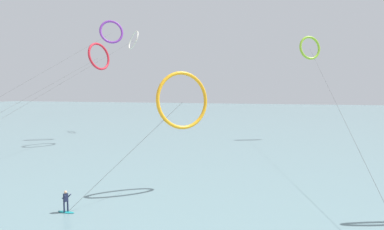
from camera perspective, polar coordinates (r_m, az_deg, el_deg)
The scene contains 7 objects.
sea_water at distance 111.73m, azimuth 11.34°, elevation -0.29°, with size 400.00×200.00×0.08m, color slate.
surfer_teal at distance 26.60m, azimuth -21.89°, elevation -14.57°, with size 1.40×0.70×1.70m.
kite_amber at distance 28.46m, azimuth -1.72°, elevation 2.68°, with size 9.25×9.43×11.10m.
kite_crimson at distance 55.95m, azimuth -16.53°, elevation 10.13°, with size 3.90×36.96×17.34m.
kite_lime at distance 63.57m, azimuth 20.59°, elevation 11.32°, with size 4.38×51.48×19.44m.
kite_violet at distance 62.50m, azimuth -14.44°, elevation 14.36°, with size 4.73×43.50×22.41m.
kite_ivory at distance 72.07m, azimuth -10.63°, elevation 13.17°, with size 4.33×53.43×22.40m.
Camera 1 is at (6.99, -6.01, 9.41)m, focal length 29.42 mm.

